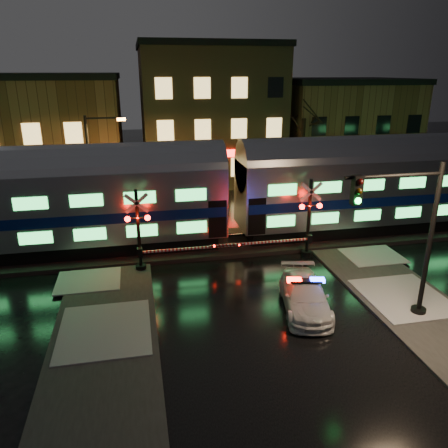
{
  "coord_description": "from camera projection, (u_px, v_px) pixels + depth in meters",
  "views": [
    {
      "loc": [
        -4.88,
        -18.35,
        9.72
      ],
      "look_at": [
        -0.62,
        2.5,
        2.2
      ],
      "focal_mm": 35.0,
      "sensor_mm": 36.0,
      "label": 1
    }
  ],
  "objects": [
    {
      "name": "building_mid",
      "position": [
        208.0,
        116.0,
        40.36
      ],
      "size": [
        12.0,
        11.0,
        11.5
      ],
      "primitive_type": "cube",
      "color": "brown",
      "rests_on": "ground"
    },
    {
      "name": "police_car",
      "position": [
        305.0,
        295.0,
        18.58
      ],
      "size": [
        2.71,
        4.78,
        1.46
      ],
      "rotation": [
        0.0,
        0.0,
        -0.21
      ],
      "color": "silver",
      "rests_on": "ground"
    },
    {
      "name": "ground",
      "position": [
        247.0,
        283.0,
        21.11
      ],
      "size": [
        120.0,
        120.0,
        0.0
      ],
      "primitive_type": "plane",
      "color": "black",
      "rests_on": "ground"
    },
    {
      "name": "streetlight",
      "position": [
        94.0,
        166.0,
        26.64
      ],
      "size": [
        2.41,
        0.25,
        7.22
      ],
      "color": "black",
      "rests_on": "ground"
    },
    {
      "name": "building_left",
      "position": [
        38.0,
        134.0,
        37.48
      ],
      "size": [
        14.0,
        10.0,
        9.0
      ],
      "primitive_type": "cube",
      "color": "brown",
      "rests_on": "ground"
    },
    {
      "name": "ballast",
      "position": [
        226.0,
        243.0,
        25.69
      ],
      "size": [
        90.0,
        4.2,
        0.24
      ],
      "primitive_type": "cube",
      "color": "black",
      "rests_on": "ground"
    },
    {
      "name": "building_right",
      "position": [
        340.0,
        129.0,
        42.85
      ],
      "size": [
        12.0,
        10.0,
        8.5
      ],
      "primitive_type": "cube",
      "color": "brown",
      "rests_on": "ground"
    },
    {
      "name": "traffic_light",
      "position": [
        408.0,
        240.0,
        16.97
      ],
      "size": [
        4.21,
        0.73,
        6.51
      ],
      "rotation": [
        0.0,
        0.0,
        0.21
      ],
      "color": "black",
      "rests_on": "ground"
    },
    {
      "name": "sidewalk_left",
      "position": [
        100.0,
        382.0,
        14.32
      ],
      "size": [
        4.0,
        20.0,
        0.12
      ],
      "primitive_type": "cube",
      "color": "#2D2D2D",
      "rests_on": "ground"
    },
    {
      "name": "crossing_signal_left",
      "position": [
        146.0,
        239.0,
        21.78
      ],
      "size": [
        6.06,
        0.67,
        4.29
      ],
      "color": "black",
      "rests_on": "ground"
    },
    {
      "name": "train",
      "position": [
        232.0,
        189.0,
        24.66
      ],
      "size": [
        51.0,
        3.12,
        5.92
      ],
      "color": "black",
      "rests_on": "ballast"
    },
    {
      "name": "crossing_signal_right",
      "position": [
        303.0,
        227.0,
        23.33
      ],
      "size": [
        6.19,
        0.67,
        4.38
      ],
      "color": "black",
      "rests_on": "ground"
    }
  ]
}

